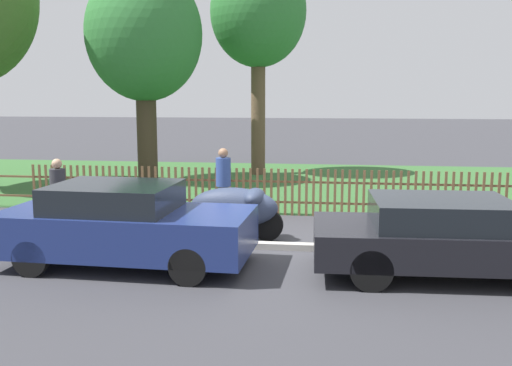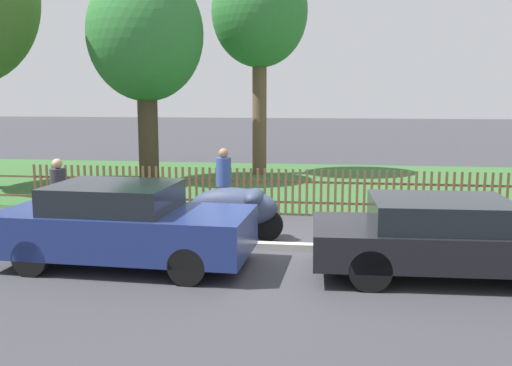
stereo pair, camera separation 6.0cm
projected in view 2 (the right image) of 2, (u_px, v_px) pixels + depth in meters
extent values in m
plane|color=#38383D|center=(285.00, 251.00, 10.66)|extent=(120.00, 120.00, 0.00)
cube|color=#B2ADA3|center=(285.00, 246.00, 10.75)|extent=(41.27, 0.20, 0.12)
cube|color=#33602D|center=(306.00, 183.00, 18.76)|extent=(41.27, 10.23, 0.01)
cube|color=brown|center=(296.00, 202.00, 13.73)|extent=(41.27, 0.03, 0.05)
cube|color=brown|center=(296.00, 182.00, 13.66)|extent=(41.27, 0.03, 0.05)
cube|color=brown|center=(35.00, 186.00, 14.57)|extent=(0.06, 0.03, 1.14)
cube|color=brown|center=(41.00, 186.00, 14.55)|extent=(0.06, 0.03, 1.14)
cube|color=brown|center=(48.00, 187.00, 14.52)|extent=(0.06, 0.03, 1.14)
cube|color=brown|center=(54.00, 187.00, 14.50)|extent=(0.06, 0.03, 1.14)
cube|color=brown|center=(60.00, 187.00, 14.48)|extent=(0.06, 0.03, 1.14)
cube|color=brown|center=(66.00, 187.00, 14.46)|extent=(0.06, 0.03, 1.14)
cube|color=brown|center=(73.00, 187.00, 14.43)|extent=(0.06, 0.03, 1.14)
cube|color=brown|center=(79.00, 187.00, 14.41)|extent=(0.06, 0.03, 1.14)
cube|color=brown|center=(85.00, 188.00, 14.39)|extent=(0.06, 0.03, 1.14)
cube|color=brown|center=(92.00, 188.00, 14.36)|extent=(0.06, 0.03, 1.14)
cube|color=brown|center=(98.00, 188.00, 14.34)|extent=(0.06, 0.03, 1.14)
cube|color=brown|center=(105.00, 188.00, 14.32)|extent=(0.06, 0.03, 1.14)
cube|color=brown|center=(111.00, 188.00, 14.30)|extent=(0.06, 0.03, 1.14)
cube|color=brown|center=(117.00, 188.00, 14.27)|extent=(0.06, 0.03, 1.14)
cube|color=brown|center=(124.00, 188.00, 14.25)|extent=(0.06, 0.03, 1.14)
cube|color=brown|center=(130.00, 189.00, 14.23)|extent=(0.06, 0.03, 1.14)
cube|color=brown|center=(137.00, 189.00, 14.21)|extent=(0.06, 0.03, 1.14)
cube|color=brown|center=(143.00, 189.00, 14.18)|extent=(0.06, 0.03, 1.14)
cube|color=brown|center=(150.00, 189.00, 14.16)|extent=(0.06, 0.03, 1.14)
cube|color=brown|center=(157.00, 189.00, 14.14)|extent=(0.06, 0.03, 1.14)
cube|color=brown|center=(163.00, 189.00, 14.11)|extent=(0.06, 0.03, 1.14)
cube|color=brown|center=(170.00, 189.00, 14.09)|extent=(0.06, 0.03, 1.14)
cube|color=brown|center=(176.00, 190.00, 14.07)|extent=(0.06, 0.03, 1.14)
cube|color=brown|center=(183.00, 190.00, 14.05)|extent=(0.06, 0.03, 1.14)
cube|color=brown|center=(190.00, 190.00, 14.02)|extent=(0.06, 0.03, 1.14)
cube|color=brown|center=(197.00, 190.00, 14.00)|extent=(0.06, 0.03, 1.14)
cube|color=brown|center=(203.00, 190.00, 13.98)|extent=(0.06, 0.03, 1.14)
cube|color=brown|center=(210.00, 190.00, 13.95)|extent=(0.06, 0.03, 1.14)
cube|color=brown|center=(217.00, 191.00, 13.93)|extent=(0.06, 0.03, 1.14)
cube|color=brown|center=(224.00, 191.00, 13.91)|extent=(0.06, 0.03, 1.14)
cube|color=brown|center=(230.00, 191.00, 13.89)|extent=(0.06, 0.03, 1.14)
cube|color=brown|center=(237.00, 191.00, 13.86)|extent=(0.06, 0.03, 1.14)
cube|color=brown|center=(244.00, 191.00, 13.84)|extent=(0.06, 0.03, 1.14)
cube|color=brown|center=(251.00, 191.00, 13.82)|extent=(0.06, 0.03, 1.14)
cube|color=brown|center=(258.00, 192.00, 13.80)|extent=(0.06, 0.03, 1.14)
cube|color=brown|center=(265.00, 192.00, 13.77)|extent=(0.06, 0.03, 1.14)
cube|color=brown|center=(272.00, 192.00, 13.75)|extent=(0.06, 0.03, 1.14)
cube|color=brown|center=(279.00, 192.00, 13.73)|extent=(0.06, 0.03, 1.14)
cube|color=brown|center=(286.00, 192.00, 13.70)|extent=(0.06, 0.03, 1.14)
cube|color=brown|center=(293.00, 192.00, 13.68)|extent=(0.06, 0.03, 1.14)
cube|color=brown|center=(300.00, 192.00, 13.66)|extent=(0.06, 0.03, 1.14)
cube|color=brown|center=(307.00, 193.00, 13.64)|extent=(0.06, 0.03, 1.14)
cube|color=brown|center=(314.00, 193.00, 13.61)|extent=(0.06, 0.03, 1.14)
cube|color=brown|center=(321.00, 193.00, 13.59)|extent=(0.06, 0.03, 1.14)
cube|color=brown|center=(328.00, 193.00, 13.57)|extent=(0.06, 0.03, 1.14)
cube|color=brown|center=(335.00, 193.00, 13.55)|extent=(0.06, 0.03, 1.14)
cube|color=brown|center=(343.00, 193.00, 13.52)|extent=(0.06, 0.03, 1.14)
cube|color=brown|center=(350.00, 194.00, 13.50)|extent=(0.06, 0.03, 1.14)
cube|color=brown|center=(357.00, 194.00, 13.48)|extent=(0.06, 0.03, 1.14)
cube|color=brown|center=(364.00, 194.00, 13.45)|extent=(0.06, 0.03, 1.14)
cube|color=brown|center=(372.00, 194.00, 13.43)|extent=(0.06, 0.03, 1.14)
cube|color=brown|center=(379.00, 194.00, 13.41)|extent=(0.06, 0.03, 1.14)
cube|color=brown|center=(386.00, 194.00, 13.39)|extent=(0.06, 0.03, 1.14)
cube|color=brown|center=(394.00, 195.00, 13.36)|extent=(0.06, 0.03, 1.14)
cube|color=brown|center=(401.00, 195.00, 13.34)|extent=(0.06, 0.03, 1.14)
cube|color=brown|center=(408.00, 195.00, 13.32)|extent=(0.06, 0.03, 1.14)
cube|color=brown|center=(416.00, 195.00, 13.30)|extent=(0.06, 0.03, 1.14)
cube|color=brown|center=(423.00, 195.00, 13.27)|extent=(0.06, 0.03, 1.14)
cube|color=brown|center=(431.00, 196.00, 13.25)|extent=(0.06, 0.03, 1.14)
cube|color=brown|center=(438.00, 196.00, 13.23)|extent=(0.06, 0.03, 1.14)
cube|color=brown|center=(446.00, 196.00, 13.20)|extent=(0.06, 0.03, 1.14)
cube|color=brown|center=(453.00, 196.00, 13.18)|extent=(0.06, 0.03, 1.14)
cube|color=brown|center=(461.00, 196.00, 13.16)|extent=(0.06, 0.03, 1.14)
cube|color=brown|center=(469.00, 196.00, 13.14)|extent=(0.06, 0.03, 1.14)
cube|color=brown|center=(476.00, 197.00, 13.11)|extent=(0.06, 0.03, 1.14)
cube|color=brown|center=(484.00, 197.00, 13.09)|extent=(0.06, 0.03, 1.14)
cube|color=brown|center=(492.00, 197.00, 13.07)|extent=(0.06, 0.03, 1.14)
cube|color=brown|center=(499.00, 197.00, 13.04)|extent=(0.06, 0.03, 1.14)
cube|color=brown|center=(507.00, 197.00, 13.02)|extent=(0.06, 0.03, 1.14)
cube|color=navy|center=(127.00, 231.00, 9.67)|extent=(4.27, 1.98, 0.71)
cube|color=black|center=(114.00, 197.00, 9.62)|extent=(2.08, 1.71, 0.44)
cylinder|color=black|center=(214.00, 240.00, 10.31)|extent=(0.60, 0.16, 0.60)
cylinder|color=black|center=(187.00, 267.00, 8.68)|extent=(0.60, 0.16, 0.60)
cylinder|color=black|center=(80.00, 233.00, 10.76)|extent=(0.60, 0.16, 0.60)
cylinder|color=black|center=(30.00, 258.00, 9.13)|extent=(0.60, 0.16, 0.60)
cube|color=black|center=(453.00, 243.00, 9.09)|extent=(4.52, 2.03, 0.55)
cube|color=black|center=(440.00, 212.00, 9.04)|extent=(2.20, 1.76, 0.44)
cylinder|color=black|center=(361.00, 241.00, 10.11)|extent=(0.65, 0.16, 0.64)
cylinder|color=black|center=(370.00, 271.00, 8.41)|extent=(0.65, 0.16, 0.64)
cylinder|color=black|center=(267.00, 225.00, 11.37)|extent=(0.64, 0.14, 0.64)
cylinder|color=black|center=(201.00, 222.00, 11.64)|extent=(0.64, 0.14, 0.64)
ellipsoid|color=#2D3851|center=(234.00, 207.00, 11.45)|extent=(1.84, 0.75, 0.79)
ellipsoid|color=#2D3851|center=(255.00, 197.00, 11.33)|extent=(0.47, 0.83, 0.37)
cylinder|color=#473828|center=(148.00, 127.00, 18.82)|extent=(0.66, 0.66, 3.63)
ellipsoid|color=#337A38|center=(145.00, 34.00, 18.36)|extent=(3.75, 3.75, 4.31)
cylinder|color=brown|center=(259.00, 109.00, 20.51)|extent=(0.51, 0.51, 4.71)
ellipsoid|color=#337A38|center=(260.00, 11.00, 19.98)|extent=(3.38, 3.38, 3.89)
cylinder|color=black|center=(223.00, 204.00, 13.00)|extent=(0.15, 0.15, 0.82)
cylinder|color=black|center=(225.00, 203.00, 13.23)|extent=(0.15, 0.15, 0.82)
cylinder|color=#334C93|center=(224.00, 172.00, 13.01)|extent=(0.36, 0.36, 0.65)
sphere|color=#A37556|center=(223.00, 153.00, 12.94)|extent=(0.22, 0.22, 0.22)
cylinder|color=#7F6B51|center=(55.00, 217.00, 11.80)|extent=(0.14, 0.14, 0.77)
cylinder|color=#7F6B51|center=(65.00, 215.00, 11.93)|extent=(0.14, 0.14, 0.77)
cylinder|color=#333338|center=(58.00, 183.00, 11.76)|extent=(0.46, 0.46, 0.61)
sphere|color=tan|center=(57.00, 164.00, 11.70)|extent=(0.21, 0.21, 0.21)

